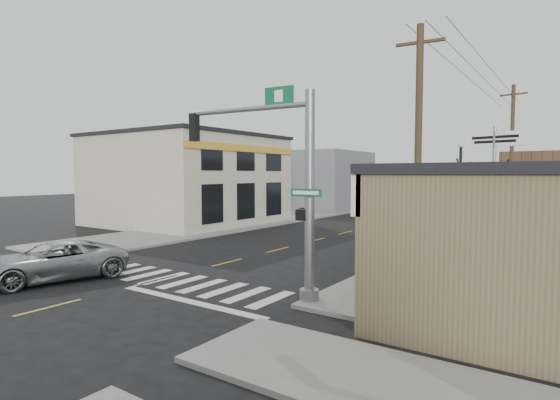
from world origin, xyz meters
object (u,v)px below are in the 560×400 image
Objects in this scene: suv at (53,261)px; lamp_post at (461,188)px; utility_pole_near at (418,159)px; utility_pole_far at (512,156)px; fire_hydrant at (374,263)px; bare_tree at (483,169)px; traffic_signal_pole at (288,172)px; guide_sign at (402,221)px; dance_center_sign at (494,155)px.

suv is 0.95× the size of lamp_post.
utility_pole_far reaches higher than utility_pole_near.
fire_hydrant is at bearing 128.22° from utility_pole_near.
bare_tree is (2.09, -6.68, 0.88)m from lamp_post.
utility_pole_far is at bearing 101.74° from lamp_post.
traffic_signal_pole is 0.66× the size of utility_pole_far.
traffic_signal_pole is 8.37m from guide_sign.
fire_hydrant is 8.00m from lamp_post.
traffic_signal_pole reaches higher than bare_tree.
lamp_post is at bearing 68.55° from suv.
guide_sign is at bearing -93.62° from utility_pole_far.
bare_tree is at bearing -55.38° from lamp_post.
dance_center_sign is at bearing 76.59° from fire_hydrant.
dance_center_sign is at bearing 96.32° from bare_tree.
traffic_signal_pole reaches higher than fire_hydrant.
traffic_signal_pole is 2.51× the size of guide_sign.
dance_center_sign is at bearing -83.21° from utility_pole_far.
utility_pole_far is at bearing 93.60° from bare_tree.
traffic_signal_pole is 9.78× the size of fire_hydrant.
bare_tree is at bearing -60.28° from guide_sign.
lamp_post reaches higher than suv.
lamp_post is at bearing 77.71° from fire_hydrant.
utility_pole_far is (2.72, 14.29, 3.36)m from guide_sign.
utility_pole_far is at bearing 79.94° from suv.
fire_hydrant is at bearing 72.38° from traffic_signal_pole.
suv is at bearing -166.62° from traffic_signal_pole.
dance_center_sign reaches higher than fire_hydrant.
utility_pole_near is (2.45, -5.84, 2.60)m from guide_sign.
suv is 0.52× the size of utility_pole_far.
traffic_signal_pole is 1.28× the size of bare_tree.
suv is at bearing -110.07° from lamp_post.
fire_hydrant is (1.02, 4.55, -3.53)m from traffic_signal_pole.
dance_center_sign is 7.02m from utility_pole_far.
traffic_signal_pole is 4.03m from utility_pole_near.
traffic_signal_pole reaches higher than lamp_post.
guide_sign reaches higher than suv.
guide_sign reaches higher than fire_hydrant.
lamp_post is (1.71, 3.84, 1.45)m from guide_sign.
dance_center_sign is 0.77× the size of utility_pole_near.
suv is 28.38m from utility_pole_far.
fire_hydrant is at bearing -170.12° from bare_tree.
utility_pole_far is at bearing 55.79° from guide_sign.
utility_pole_far is (0.26, 20.13, 0.76)m from utility_pole_near.
utility_pole_near reaches higher than bare_tree.
bare_tree is at bearing 42.79° from traffic_signal_pole.
dance_center_sign is (2.56, 10.76, 4.52)m from fire_hydrant.
utility_pole_far is (3.62, 22.32, 1.17)m from traffic_signal_pole.
guide_sign is 5.28m from bare_tree.
utility_pole_far reaches higher than guide_sign.
dance_center_sign is (12.22, 18.18, 4.29)m from suv.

